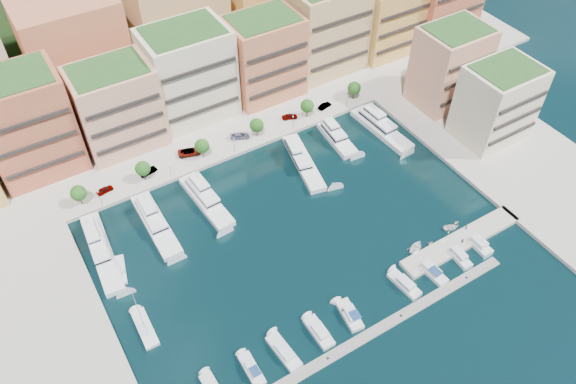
{
  "coord_description": "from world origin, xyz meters",
  "views": [
    {
      "loc": [
        -45.24,
        -69.9,
        99.99
      ],
      "look_at": [
        1.68,
        7.08,
        6.0
      ],
      "focal_mm": 35.0,
      "sensor_mm": 36.0,
      "label": 1
    }
  ],
  "objects_px": {
    "tree_5": "(354,88)",
    "cruiser_2": "(284,352)",
    "cruiser_1": "(252,370)",
    "cruiser_8": "(457,255)",
    "tender_0": "(416,248)",
    "lamppost_0": "(99,195)",
    "cruiser_4": "(350,315)",
    "tree_4": "(307,106)",
    "yacht_2": "(205,198)",
    "car_5": "(325,106)",
    "yacht_5": "(336,136)",
    "car_1": "(148,171)",
    "cruiser_7": "(430,270)",
    "sailboat_2": "(119,271)",
    "lamppost_4": "(347,99)",
    "sailboat_1": "(145,329)",
    "yacht_0": "(100,248)",
    "tender_3": "(456,223)",
    "car_0": "(105,190)",
    "yacht_4": "(302,160)",
    "person_0": "(462,241)",
    "tree_2": "(202,146)",
    "car_3": "(240,136)",
    "car_2": "(190,152)",
    "tree_1": "(143,169)",
    "lamppost_3": "(293,120)",
    "cruiser_9": "(478,244)",
    "lamppost_2": "(234,143)",
    "tree_0": "(78,193)",
    "tender_2": "(451,228)",
    "car_4": "(290,116)",
    "yacht_6": "(380,126)",
    "lamppost_1": "(170,168)",
    "cruiser_3": "(319,332)",
    "cruiser_6": "(405,285)",
    "tree_3": "(257,125)",
    "person_1": "(466,228)"
  },
  "relations": [
    {
      "from": "tree_3",
      "to": "person_1",
      "type": "relative_size",
      "value": 3.53
    },
    {
      "from": "yacht_4",
      "to": "yacht_5",
      "type": "bearing_deg",
      "value": 13.44
    },
    {
      "from": "lamppost_0",
      "to": "cruiser_2",
      "type": "distance_m",
      "value": 58.56
    },
    {
      "from": "cruiser_8",
      "to": "tender_0",
      "type": "xyz_separation_m",
      "value": [
        -6.36,
        6.44,
        -0.09
      ]
    },
    {
      "from": "car_1",
      "to": "cruiser_7",
      "type": "bearing_deg",
      "value": -156.31
    },
    {
      "from": "tree_0",
      "to": "lamppost_0",
      "type": "bearing_deg",
      "value": -29.9
    },
    {
      "from": "cruiser_1",
      "to": "cruiser_8",
      "type": "height_order",
      "value": "cruiser_1"
    },
    {
      "from": "tree_5",
      "to": "cruiser_2",
      "type": "height_order",
      "value": "tree_5"
    },
    {
      "from": "tree_5",
      "to": "cruiser_4",
      "type": "xyz_separation_m",
      "value": [
        -42.89,
        -58.1,
        -4.17
      ]
    },
    {
      "from": "cruiser_3",
      "to": "tender_0",
      "type": "height_order",
      "value": "cruiser_3"
    },
    {
      "from": "yacht_0",
      "to": "cruiser_9",
      "type": "bearing_deg",
      "value": -30.15
    },
    {
      "from": "tree_3",
      "to": "car_5",
      "type": "height_order",
      "value": "tree_3"
    },
    {
      "from": "lamppost_1",
      "to": "yacht_5",
      "type": "bearing_deg",
      "value": -11.7
    },
    {
      "from": "lamppost_0",
      "to": "lamppost_4",
      "type": "height_order",
      "value": "same"
    },
    {
      "from": "tender_0",
      "to": "lamppost_2",
      "type": "bearing_deg",
      "value": -2.72
    },
    {
      "from": "tree_4",
      "to": "tender_0",
      "type": "distance_m",
      "value": 51.97
    },
    {
      "from": "tree_2",
      "to": "sailboat_2",
      "type": "bearing_deg",
      "value": -143.64
    },
    {
      "from": "lamppost_0",
      "to": "cruiser_4",
      "type": "distance_m",
      "value": 64.97
    },
    {
      "from": "car_4",
      "to": "car_2",
      "type": "bearing_deg",
      "value": 108.26
    },
    {
      "from": "car_3",
      "to": "yacht_4",
      "type": "bearing_deg",
      "value": -126.95
    },
    {
      "from": "cruiser_7",
      "to": "sailboat_2",
      "type": "height_order",
      "value": "sailboat_2"
    },
    {
      "from": "cruiser_8",
      "to": "person_0",
      "type": "bearing_deg",
      "value": 31.77
    },
    {
      "from": "tree_1",
      "to": "yacht_5",
      "type": "bearing_deg",
      "value": -12.86
    },
    {
      "from": "tree_0",
      "to": "tender_2",
      "type": "height_order",
      "value": "tree_0"
    },
    {
      "from": "lamppost_0",
      "to": "lamppost_4",
      "type": "bearing_deg",
      "value": 0.0
    },
    {
      "from": "tree_5",
      "to": "lamppost_0",
      "type": "distance_m",
      "value": 76.04
    },
    {
      "from": "yacht_0",
      "to": "car_0",
      "type": "bearing_deg",
      "value": 67.72
    },
    {
      "from": "cruiser_7",
      "to": "cruiser_9",
      "type": "height_order",
      "value": "cruiser_7"
    },
    {
      "from": "yacht_6",
      "to": "car_4",
      "type": "height_order",
      "value": "yacht_6"
    },
    {
      "from": "tree_4",
      "to": "person_0",
      "type": "bearing_deg",
      "value": -84.62
    },
    {
      "from": "sailboat_2",
      "to": "sailboat_1",
      "type": "bearing_deg",
      "value": -91.53
    },
    {
      "from": "lamppost_1",
      "to": "cruiser_6",
      "type": "height_order",
      "value": "lamppost_1"
    },
    {
      "from": "yacht_0",
      "to": "sailboat_1",
      "type": "height_order",
      "value": "sailboat_1"
    },
    {
      "from": "tree_4",
      "to": "car_5",
      "type": "relative_size",
      "value": 1.32
    },
    {
      "from": "lamppost_4",
      "to": "cruiser_9",
      "type": "relative_size",
      "value": 0.58
    },
    {
      "from": "tender_0",
      "to": "car_1",
      "type": "xyz_separation_m",
      "value": [
        -42.56,
        53.24,
        1.3
      ]
    },
    {
      "from": "lamppost_3",
      "to": "car_1",
      "type": "relative_size",
      "value": 0.91
    },
    {
      "from": "tree_2",
      "to": "person_0",
      "type": "xyz_separation_m",
      "value": [
        37.3,
        -56.28,
        -2.96
      ]
    },
    {
      "from": "cruiser_4",
      "to": "car_1",
      "type": "relative_size",
      "value": 1.7
    },
    {
      "from": "yacht_0",
      "to": "sailboat_2",
      "type": "xyz_separation_m",
      "value": [
        1.62,
        -7.42,
        -0.89
      ]
    },
    {
      "from": "tree_4",
      "to": "sailboat_1",
      "type": "xyz_separation_m",
      "value": [
        -63.56,
        -39.22,
        -4.43
      ]
    },
    {
      "from": "cruiser_1",
      "to": "tender_3",
      "type": "distance_m",
      "value": 59.02
    },
    {
      "from": "cruiser_7",
      "to": "cruiser_9",
      "type": "bearing_deg",
      "value": 0.15
    },
    {
      "from": "sailboat_2",
      "to": "tender_0",
      "type": "distance_m",
      "value": 65.76
    },
    {
      "from": "yacht_4",
      "to": "car_2",
      "type": "bearing_deg",
      "value": 144.12
    },
    {
      "from": "yacht_5",
      "to": "cruiser_8",
      "type": "distance_m",
      "value": 46.68
    },
    {
      "from": "tree_4",
      "to": "lamppost_0",
      "type": "bearing_deg",
      "value": -177.8
    },
    {
      "from": "tree_4",
      "to": "yacht_2",
      "type": "distance_m",
      "value": 40.69
    },
    {
      "from": "yacht_0",
      "to": "cruiser_1",
      "type": "xyz_separation_m",
      "value": [
        15.16,
        -42.61,
        -0.64
      ]
    },
    {
      "from": "tree_0",
      "to": "cruiser_1",
      "type": "bearing_deg",
      "value": -76.06
    }
  ]
}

